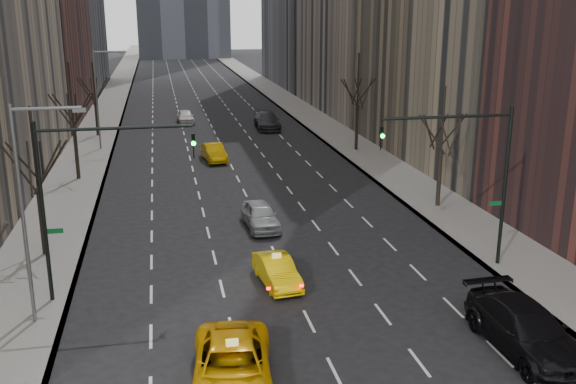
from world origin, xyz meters
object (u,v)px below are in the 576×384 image
taxi_sedan (277,271)px  taxi_suv (232,367)px  silver_sedan_ahead (260,215)px  parked_suv_black (526,329)px

taxi_sedan → taxi_suv: bearing=-117.2°
silver_sedan_ahead → parked_suv_black: parked_suv_black is taller
taxi_suv → taxi_sedan: bearing=76.2°
taxi_suv → parked_suv_black: (11.22, 0.34, 0.08)m
taxi_suv → silver_sedan_ahead: (3.62, 16.58, -0.05)m
taxi_sedan → silver_sedan_ahead: size_ratio=0.90×
silver_sedan_ahead → parked_suv_black: 17.93m
taxi_sedan → parked_suv_black: bearing=-51.3°
taxi_suv → parked_suv_black: size_ratio=0.95×
taxi_sedan → silver_sedan_ahead: 8.29m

